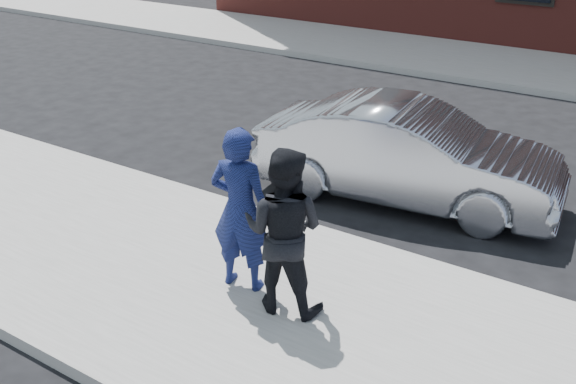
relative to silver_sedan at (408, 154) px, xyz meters
The scene contains 8 objects.
ground 3.54m from the silver_sedan, 112.93° to the right, with size 100.00×100.00×0.00m, color black.
near_sidewalk 3.76m from the silver_sedan, 111.42° to the right, with size 50.00×3.50×0.15m, color gray.
near_curb 2.22m from the silver_sedan, 129.36° to the right, with size 50.00×0.10×0.15m, color #999691.
far_sidewalk 8.19m from the silver_sedan, 99.54° to the left, with size 50.00×3.50×0.15m, color gray.
far_curb 6.42m from the silver_sedan, 102.22° to the left, with size 50.00×0.10×0.15m, color #999691.
silver_sedan is the anchor object (origin of this frame).
man_hoodie 3.29m from the silver_sedan, 97.95° to the right, with size 0.73×0.55×1.80m.
man_peacoat 3.36m from the silver_sedan, 87.36° to the right, with size 0.97×0.83×1.74m.
Camera 1 is at (4.75, -4.97, 4.16)m, focal length 42.00 mm.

